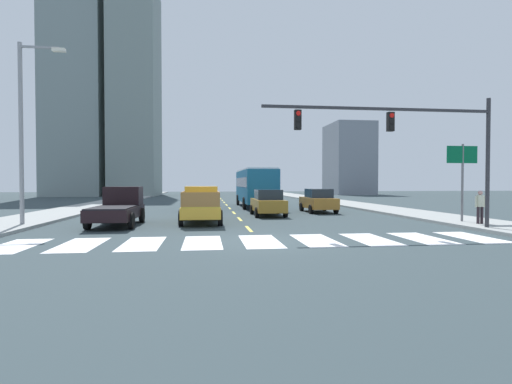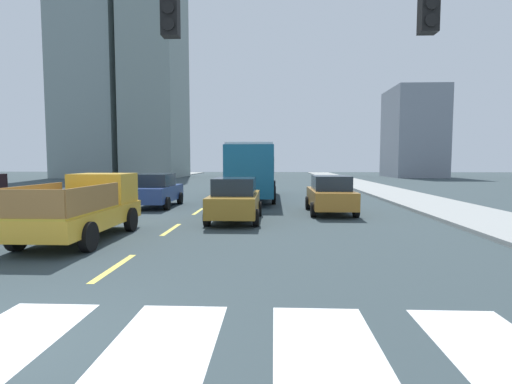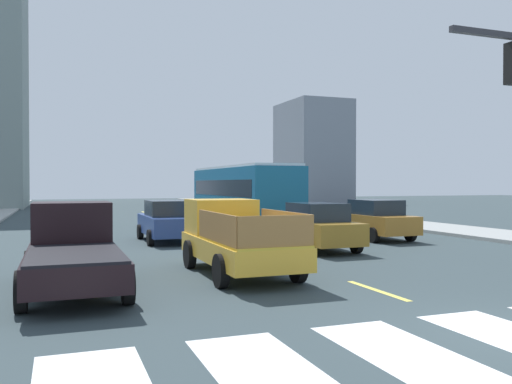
% 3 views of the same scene
% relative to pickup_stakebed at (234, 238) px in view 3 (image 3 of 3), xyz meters
% --- Properties ---
extents(sidewalk_right, '(3.85, 110.00, 0.15)m').
position_rel_pickup_stakebed_xyz_m(sidewalk_right, '(14.30, 10.50, -0.86)').
color(sidewalk_right, '#959896').
rests_on(sidewalk_right, ground).
extents(crosswalk_stripe_2, '(1.38, 3.38, 0.01)m').
position_rel_pickup_stakebed_xyz_m(crosswalk_stripe_2, '(-2.00, -7.50, -0.93)').
color(crosswalk_stripe_2, silver).
rests_on(crosswalk_stripe_2, ground).
extents(crosswalk_stripe_3, '(1.38, 3.38, 0.01)m').
position_rel_pickup_stakebed_xyz_m(crosswalk_stripe_3, '(0.13, -7.50, -0.93)').
color(crosswalk_stripe_3, silver).
rests_on(crosswalk_stripe_3, ground).
extents(lane_dash_0, '(0.16, 2.40, 0.01)m').
position_rel_pickup_stakebed_xyz_m(lane_dash_0, '(2.26, -3.50, -0.93)').
color(lane_dash_0, '#E4CF51').
rests_on(lane_dash_0, ground).
extents(lane_dash_1, '(0.16, 2.40, 0.01)m').
position_rel_pickup_stakebed_xyz_m(lane_dash_1, '(2.26, 1.50, -0.93)').
color(lane_dash_1, '#E4CF51').
rests_on(lane_dash_1, ground).
extents(lane_dash_2, '(0.16, 2.40, 0.01)m').
position_rel_pickup_stakebed_xyz_m(lane_dash_2, '(2.26, 6.50, -0.93)').
color(lane_dash_2, '#E4CF51').
rests_on(lane_dash_2, ground).
extents(lane_dash_3, '(0.16, 2.40, 0.01)m').
position_rel_pickup_stakebed_xyz_m(lane_dash_3, '(2.26, 11.50, -0.93)').
color(lane_dash_3, '#E4CF51').
rests_on(lane_dash_3, ground).
extents(lane_dash_4, '(0.16, 2.40, 0.01)m').
position_rel_pickup_stakebed_xyz_m(lane_dash_4, '(2.26, 16.50, -0.93)').
color(lane_dash_4, '#E4CF51').
rests_on(lane_dash_4, ground).
extents(lane_dash_5, '(0.16, 2.40, 0.01)m').
position_rel_pickup_stakebed_xyz_m(lane_dash_5, '(2.26, 21.50, -0.93)').
color(lane_dash_5, '#E4CF51').
rests_on(lane_dash_5, ground).
extents(lane_dash_6, '(0.16, 2.40, 0.01)m').
position_rel_pickup_stakebed_xyz_m(lane_dash_6, '(2.26, 26.50, -0.93)').
color(lane_dash_6, '#E4CF51').
rests_on(lane_dash_6, ground).
extents(lane_dash_7, '(0.16, 2.40, 0.01)m').
position_rel_pickup_stakebed_xyz_m(lane_dash_7, '(2.26, 31.50, -0.93)').
color(lane_dash_7, '#E4CF51').
rests_on(lane_dash_7, ground).
extents(pickup_stakebed, '(2.18, 5.20, 1.96)m').
position_rel_pickup_stakebed_xyz_m(pickup_stakebed, '(0.00, 0.00, 0.00)').
color(pickup_stakebed, gold).
rests_on(pickup_stakebed, ground).
extents(pickup_dark, '(2.18, 5.20, 1.96)m').
position_rel_pickup_stakebed_xyz_m(pickup_dark, '(-4.19, -0.90, -0.02)').
color(pickup_dark, black).
rests_on(pickup_dark, ground).
extents(city_bus, '(2.72, 10.80, 3.32)m').
position_rel_pickup_stakebed_xyz_m(city_bus, '(4.59, 12.76, 1.02)').
color(city_bus, '#175D86').
rests_on(city_bus, ground).
extents(sedan_near_right, '(2.02, 4.40, 1.72)m').
position_rel_pickup_stakebed_xyz_m(sedan_near_right, '(4.30, 3.59, -0.08)').
color(sedan_near_right, olive).
rests_on(sedan_near_right, ground).
extents(sedan_near_left, '(2.02, 4.40, 1.72)m').
position_rel_pickup_stakebed_xyz_m(sedan_near_left, '(-0.26, 8.28, -0.08)').
color(sedan_near_left, navy).
rests_on(sedan_near_left, ground).
extents(sedan_far, '(2.02, 4.40, 1.72)m').
position_rel_pickup_stakebed_xyz_m(sedan_far, '(8.42, 6.12, -0.08)').
color(sedan_far, '#A66E26').
rests_on(sedan_far, ground).
extents(block_mid_left, '(7.07, 9.62, 12.83)m').
position_rel_pickup_stakebed_xyz_m(block_mid_left, '(26.27, 47.95, 5.48)').
color(block_mid_left, gray).
rests_on(block_mid_left, ground).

